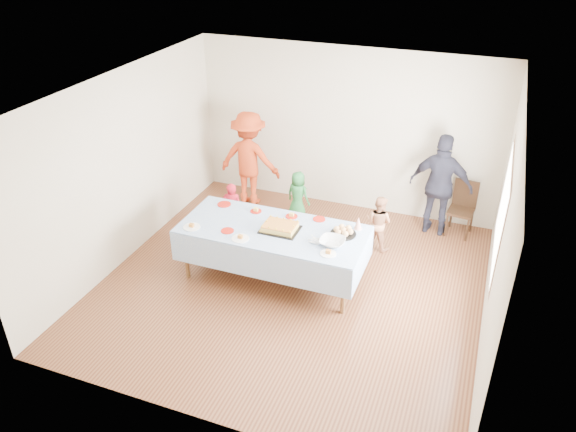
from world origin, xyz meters
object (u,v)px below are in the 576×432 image
(party_table, at_px, (273,232))
(dining_chair, at_px, (463,205))
(adult_left, at_px, (249,159))
(birthday_cake, at_px, (280,227))

(party_table, height_order, dining_chair, dining_chair)
(adult_left, bearing_deg, party_table, 120.68)
(party_table, distance_m, dining_chair, 3.18)
(birthday_cake, bearing_deg, adult_left, 124.15)
(birthday_cake, height_order, adult_left, adult_left)
(dining_chair, distance_m, adult_left, 3.53)
(party_table, height_order, adult_left, adult_left)
(party_table, bearing_deg, adult_left, 121.97)
(dining_chair, bearing_deg, adult_left, -168.84)
(party_table, xyz_separation_m, adult_left, (-1.21, 1.94, 0.09))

